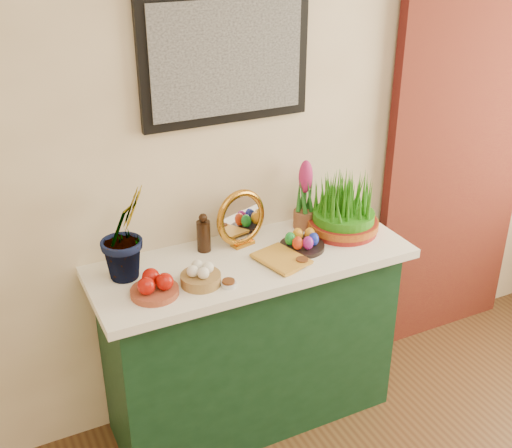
{
  "coord_description": "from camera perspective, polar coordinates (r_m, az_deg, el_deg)",
  "views": [
    {
      "loc": [
        -1.1,
        -0.18,
        2.25
      ],
      "look_at": [
        -0.05,
        1.95,
        1.07
      ],
      "focal_mm": 45.0,
      "sensor_mm": 36.0,
      "label": 1
    }
  ],
  "objects": [
    {
      "name": "garlic_basket",
      "position": [
        2.57,
        -4.95,
        -4.61
      ],
      "size": [
        0.17,
        0.17,
        0.09
      ],
      "color": "#A97D44",
      "rests_on": "tablecloth"
    },
    {
      "name": "mirror",
      "position": [
        2.83,
        -1.33,
        0.47
      ],
      "size": [
        0.26,
        0.11,
        0.26
      ],
      "color": "#B87820",
      "rests_on": "tablecloth"
    },
    {
      "name": "wheatgrass_sabzeh",
      "position": [
        2.97,
        7.83,
        1.4
      ],
      "size": [
        0.33,
        0.33,
        0.27
      ],
      "color": "maroon",
      "rests_on": "tablecloth"
    },
    {
      "name": "apple_bowl",
      "position": [
        2.53,
        -9.04,
        -5.45
      ],
      "size": [
        0.25,
        0.25,
        0.1
      ],
      "color": "brown",
      "rests_on": "tablecloth"
    },
    {
      "name": "hyacinth_green",
      "position": [
        2.57,
        -11.71,
        0.47
      ],
      "size": [
        0.33,
        0.32,
        0.52
      ],
      "primitive_type": "imported",
      "rotation": [
        0.0,
        0.0,
        0.52
      ],
      "color": "#226B1F",
      "rests_on": "tablecloth"
    },
    {
      "name": "hyacinth_pink",
      "position": [
        2.98,
        4.37,
        2.34
      ],
      "size": [
        0.1,
        0.1,
        0.33
      ],
      "color": "brown",
      "rests_on": "tablecloth"
    },
    {
      "name": "spice_dish_left",
      "position": [
        2.57,
        -2.46,
        -5.3
      ],
      "size": [
        0.06,
        0.06,
        0.03
      ],
      "color": "silver",
      "rests_on": "tablecloth"
    },
    {
      "name": "book",
      "position": [
        2.68,
        0.94,
        -3.67
      ],
      "size": [
        0.2,
        0.25,
        0.03
      ],
      "primitive_type": "imported",
      "rotation": [
        0.0,
        0.0,
        0.25
      ],
      "color": "gold",
      "rests_on": "tablecloth"
    },
    {
      "name": "sideboard",
      "position": [
        3.03,
        -0.42,
        -10.61
      ],
      "size": [
        1.3,
        0.45,
        0.85
      ],
      "primitive_type": "cube",
      "color": "#153920",
      "rests_on": "ground"
    },
    {
      "name": "tablecloth",
      "position": [
        2.79,
        -0.45,
        -3.28
      ],
      "size": [
        1.4,
        0.55,
        0.04
      ],
      "primitive_type": "cube",
      "color": "white",
      "rests_on": "sideboard"
    },
    {
      "name": "spice_dish_right",
      "position": [
        2.72,
        4.12,
        -3.37
      ],
      "size": [
        0.07,
        0.07,
        0.03
      ],
      "color": "silver",
      "rests_on": "tablecloth"
    },
    {
      "name": "egg_plate",
      "position": [
        2.83,
        4.15,
        -1.65
      ],
      "size": [
        0.25,
        0.25,
        0.08
      ],
      "color": "black",
      "rests_on": "tablecloth"
    },
    {
      "name": "vinegar_cruet",
      "position": [
        2.8,
        -4.68,
        -0.93
      ],
      "size": [
        0.06,
        0.06,
        0.18
      ],
      "color": "black",
      "rests_on": "tablecloth"
    }
  ]
}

